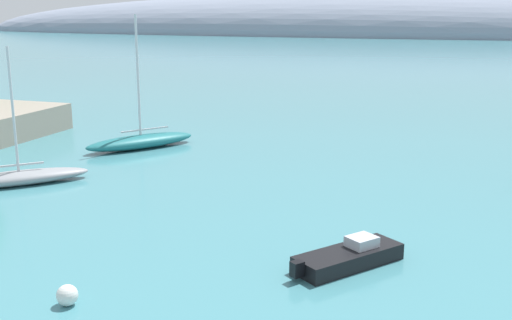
{
  "coord_description": "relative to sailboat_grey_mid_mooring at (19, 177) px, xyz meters",
  "views": [
    {
      "loc": [
        12.25,
        -2.35,
        9.59
      ],
      "look_at": [
        1.95,
        27.67,
        1.85
      ],
      "focal_mm": 43.85,
      "sensor_mm": 36.0,
      "label": 1
    }
  ],
  "objects": [
    {
      "name": "distant_ridge",
      "position": [
        -14.53,
        204.17,
        -0.44
      ],
      "size": [
        328.34,
        52.77,
        29.77
      ],
      "primitive_type": "ellipsoid",
      "color": "gray",
      "rests_on": "ground"
    },
    {
      "name": "sailboat_grey_mid_mooring",
      "position": [
        0.0,
        0.0,
        0.0
      ],
      "size": [
        6.63,
        6.59,
        7.62
      ],
      "rotation": [
        0.0,
        0.0,
        0.78
      ],
      "color": "gray",
      "rests_on": "water"
    },
    {
      "name": "sailboat_teal_outer_mooring",
      "position": [
        1.79,
        10.5,
        0.09
      ],
      "size": [
        6.31,
        7.74,
        9.19
      ],
      "rotation": [
        0.0,
        0.0,
        4.1
      ],
      "color": "#1E6B70",
      "rests_on": "water"
    },
    {
      "name": "motorboat_black_foreground",
      "position": [
        19.47,
        -5.22,
        -0.08
      ],
      "size": [
        3.88,
        4.52,
        1.03
      ],
      "rotation": [
        0.0,
        0.0,
        0.93
      ],
      "color": "black",
      "rests_on": "water"
    },
    {
      "name": "mooring_buoy_white",
      "position": [
        11.29,
        -11.5,
        -0.09
      ],
      "size": [
        0.72,
        0.72,
        0.72
      ],
      "primitive_type": "sphere",
      "color": "silver",
      "rests_on": "water"
    }
  ]
}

